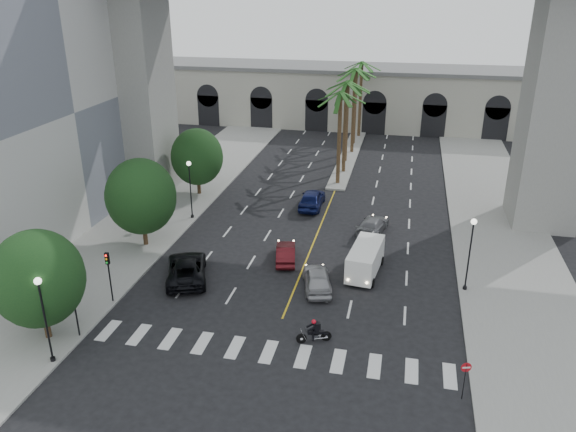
{
  "coord_description": "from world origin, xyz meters",
  "views": [
    {
      "loc": [
        6.73,
        -27.19,
        19.42
      ],
      "look_at": [
        -0.5,
        6.0,
        5.3
      ],
      "focal_mm": 35.0,
      "sensor_mm": 36.0,
      "label": 1
    }
  ],
  "objects_px": {
    "traffic_signal_near": "(74,301)",
    "car_d": "(372,225)",
    "car_a": "(317,279)",
    "car_e": "(312,199)",
    "traffic_signal_far": "(109,269)",
    "cargo_van": "(365,259)",
    "lamp_post_left_far": "(190,185)",
    "pedestrian_b": "(57,274)",
    "motorcycle_rider": "(315,332)",
    "car_c": "(187,268)",
    "do_not_enter_sign": "(465,373)",
    "car_b": "(286,253)",
    "pedestrian_a": "(68,260)",
    "lamp_post_left_near": "(44,313)",
    "lamp_post_right": "(470,248)"
  },
  "relations": [
    {
      "from": "traffic_signal_far",
      "to": "do_not_enter_sign",
      "type": "xyz_separation_m",
      "value": [
        21.8,
        -4.71,
        -0.91
      ]
    },
    {
      "from": "car_d",
      "to": "cargo_van",
      "type": "relative_size",
      "value": 0.89
    },
    {
      "from": "car_b",
      "to": "car_c",
      "type": "relative_size",
      "value": 0.7
    },
    {
      "from": "lamp_post_left_near",
      "to": "car_d",
      "type": "distance_m",
      "value": 26.82
    },
    {
      "from": "lamp_post_left_far",
      "to": "motorcycle_rider",
      "type": "xyz_separation_m",
      "value": [
        13.81,
        -15.96,
        -2.54
      ]
    },
    {
      "from": "car_a",
      "to": "traffic_signal_far",
      "type": "bearing_deg",
      "value": 5.48
    },
    {
      "from": "lamp_post_left_near",
      "to": "cargo_van",
      "type": "xyz_separation_m",
      "value": [
        15.9,
        14.01,
        -2.03
      ]
    },
    {
      "from": "traffic_signal_far",
      "to": "car_b",
      "type": "height_order",
      "value": "traffic_signal_far"
    },
    {
      "from": "car_c",
      "to": "car_e",
      "type": "distance_m",
      "value": 16.64
    },
    {
      "from": "lamp_post_left_far",
      "to": "traffic_signal_far",
      "type": "xyz_separation_m",
      "value": [
        0.1,
        -14.5,
        -0.71
      ]
    },
    {
      "from": "lamp_post_left_far",
      "to": "motorcycle_rider",
      "type": "height_order",
      "value": "lamp_post_left_far"
    },
    {
      "from": "lamp_post_right",
      "to": "car_b",
      "type": "relative_size",
      "value": 1.33
    },
    {
      "from": "lamp_post_right",
      "to": "lamp_post_left_far",
      "type": "bearing_deg",
      "value": 160.67
    },
    {
      "from": "car_d",
      "to": "do_not_enter_sign",
      "type": "xyz_separation_m",
      "value": [
        6.03,
        -19.68,
        0.93
      ]
    },
    {
      "from": "lamp_post_left_near",
      "to": "pedestrian_b",
      "type": "height_order",
      "value": "lamp_post_left_near"
    },
    {
      "from": "traffic_signal_near",
      "to": "car_d",
      "type": "distance_m",
      "value": 24.74
    },
    {
      "from": "car_d",
      "to": "pedestrian_b",
      "type": "relative_size",
      "value": 2.66
    },
    {
      "from": "traffic_signal_near",
      "to": "motorcycle_rider",
      "type": "bearing_deg",
      "value": 10.49
    },
    {
      "from": "traffic_signal_far",
      "to": "car_b",
      "type": "xyz_separation_m",
      "value": [
        9.8,
        8.28,
        -1.85
      ]
    },
    {
      "from": "traffic_signal_near",
      "to": "pedestrian_b",
      "type": "relative_size",
      "value": 2.1
    },
    {
      "from": "lamp_post_left_near",
      "to": "cargo_van",
      "type": "distance_m",
      "value": 21.29
    },
    {
      "from": "traffic_signal_far",
      "to": "motorcycle_rider",
      "type": "distance_m",
      "value": 13.91
    },
    {
      "from": "traffic_signal_far",
      "to": "pedestrian_b",
      "type": "relative_size",
      "value": 2.1
    },
    {
      "from": "lamp_post_left_far",
      "to": "car_b",
      "type": "xyz_separation_m",
      "value": [
        9.9,
        -6.22,
        -2.56
      ]
    },
    {
      "from": "car_c",
      "to": "pedestrian_a",
      "type": "height_order",
      "value": "pedestrian_a"
    },
    {
      "from": "lamp_post_left_near",
      "to": "car_e",
      "type": "xyz_separation_m",
      "value": [
        9.9,
        26.04,
        -2.37
      ]
    },
    {
      "from": "car_b",
      "to": "pedestrian_a",
      "type": "distance_m",
      "value": 15.83
    },
    {
      "from": "lamp_post_left_far",
      "to": "car_b",
      "type": "height_order",
      "value": "lamp_post_left_far"
    },
    {
      "from": "lamp_post_right",
      "to": "car_a",
      "type": "xyz_separation_m",
      "value": [
        -9.9,
        -1.83,
        -2.46
      ]
    },
    {
      "from": "traffic_signal_near",
      "to": "cargo_van",
      "type": "distance_m",
      "value": 19.59
    },
    {
      "from": "car_c",
      "to": "do_not_enter_sign",
      "type": "xyz_separation_m",
      "value": [
        18.26,
        -8.83,
        0.8
      ]
    },
    {
      "from": "lamp_post_left_near",
      "to": "cargo_van",
      "type": "relative_size",
      "value": 1.03
    },
    {
      "from": "traffic_signal_far",
      "to": "cargo_van",
      "type": "relative_size",
      "value": 0.7
    },
    {
      "from": "car_b",
      "to": "motorcycle_rider",
      "type": "bearing_deg",
      "value": 100.13
    },
    {
      "from": "lamp_post_left_far",
      "to": "pedestrian_a",
      "type": "xyz_separation_m",
      "value": [
        -5.1,
        -11.26,
        -2.3
      ]
    },
    {
      "from": "car_c",
      "to": "car_e",
      "type": "bearing_deg",
      "value": -132.15
    },
    {
      "from": "lamp_post_left_far",
      "to": "lamp_post_right",
      "type": "xyz_separation_m",
      "value": [
        22.8,
        -8.0,
        0.0
      ]
    },
    {
      "from": "traffic_signal_near",
      "to": "car_a",
      "type": "height_order",
      "value": "traffic_signal_near"
    },
    {
      "from": "traffic_signal_near",
      "to": "car_a",
      "type": "bearing_deg",
      "value": 34.12
    },
    {
      "from": "traffic_signal_far",
      "to": "car_e",
      "type": "distance_m",
      "value": 21.92
    },
    {
      "from": "car_a",
      "to": "car_c",
      "type": "relative_size",
      "value": 0.77
    },
    {
      "from": "car_b",
      "to": "cargo_van",
      "type": "bearing_deg",
      "value": 160.97
    },
    {
      "from": "lamp_post_left_far",
      "to": "cargo_van",
      "type": "height_order",
      "value": "lamp_post_left_far"
    },
    {
      "from": "lamp_post_left_far",
      "to": "pedestrian_b",
      "type": "height_order",
      "value": "lamp_post_left_far"
    },
    {
      "from": "pedestrian_b",
      "to": "car_e",
      "type": "bearing_deg",
      "value": 82.27
    },
    {
      "from": "traffic_signal_far",
      "to": "traffic_signal_near",
      "type": "bearing_deg",
      "value": -90.0
    },
    {
      "from": "car_a",
      "to": "car_e",
      "type": "distance_m",
      "value": 15.17
    },
    {
      "from": "traffic_signal_near",
      "to": "do_not_enter_sign",
      "type": "xyz_separation_m",
      "value": [
        21.8,
        -0.71,
        -0.91
      ]
    },
    {
      "from": "motorcycle_rider",
      "to": "car_e",
      "type": "relative_size",
      "value": 0.4
    },
    {
      "from": "car_a",
      "to": "pedestrian_a",
      "type": "xyz_separation_m",
      "value": [
        -18.0,
        -1.43,
        0.16
      ]
    }
  ]
}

